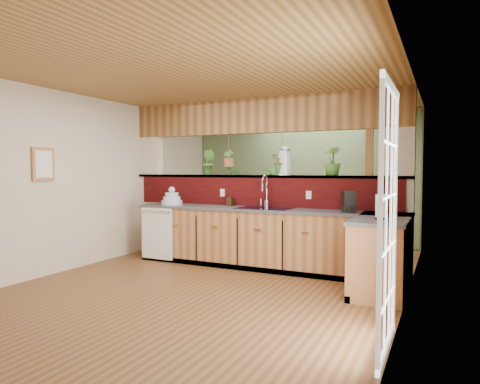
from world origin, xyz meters
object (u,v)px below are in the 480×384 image
at_px(faucet, 265,190).
at_px(dish_stack, 172,199).
at_px(paper_towel, 381,207).
at_px(glass_jar, 285,161).
at_px(soap_dispenser, 230,200).
at_px(shelving_console, 255,216).
at_px(coffee_maker, 349,203).

height_order(faucet, dish_stack, faucet).
bearing_deg(paper_towel, glass_jar, 145.71).
height_order(dish_stack, soap_dispenser, dish_stack).
distance_m(paper_towel, shelving_console, 4.18).
height_order(dish_stack, shelving_console, dish_stack).
distance_m(dish_stack, glass_jar, 1.93).
relative_size(soap_dispenser, glass_jar, 0.44).
relative_size(coffee_maker, shelving_console, 0.17).
bearing_deg(coffee_maker, soap_dispenser, 151.91).
distance_m(coffee_maker, glass_jar, 1.29).
bearing_deg(soap_dispenser, paper_towel, -19.79).
xyz_separation_m(coffee_maker, glass_jar, (-1.07, 0.42, 0.58)).
xyz_separation_m(faucet, glass_jar, (0.23, 0.22, 0.44)).
bearing_deg(faucet, coffee_maker, -8.70).
xyz_separation_m(paper_towel, shelving_console, (-2.90, 2.97, -0.54)).
height_order(coffee_maker, glass_jar, glass_jar).
xyz_separation_m(dish_stack, shelving_console, (0.44, 2.37, -0.49)).
height_order(paper_towel, glass_jar, glass_jar).
bearing_deg(shelving_console, coffee_maker, -59.80).
relative_size(dish_stack, paper_towel, 1.11).
xyz_separation_m(soap_dispenser, coffee_maker, (1.90, -0.22, 0.03)).
distance_m(faucet, paper_towel, 1.99).
bearing_deg(glass_jar, faucet, -136.06).
height_order(dish_stack, coffee_maker, dish_stack).
bearing_deg(dish_stack, coffee_maker, 1.00).
bearing_deg(dish_stack, faucet, 9.16).
relative_size(soap_dispenser, coffee_maker, 0.70).
relative_size(paper_towel, glass_jar, 0.70).
bearing_deg(faucet, paper_towel, -25.21).
relative_size(dish_stack, shelving_console, 0.21).
bearing_deg(soap_dispenser, glass_jar, 13.71).
distance_m(dish_stack, shelving_console, 2.46).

